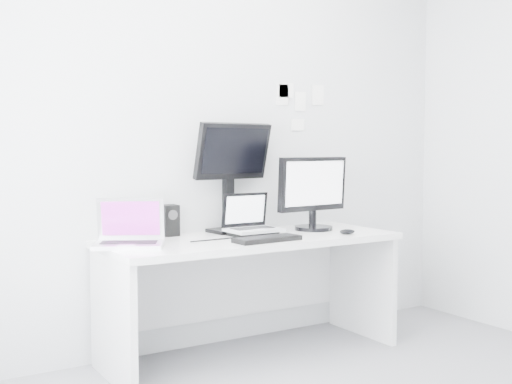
{
  "coord_description": "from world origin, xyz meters",
  "views": [
    {
      "loc": [
        -2.0,
        -2.06,
        1.27
      ],
      "look_at": [
        0.02,
        1.23,
        1.0
      ],
      "focal_mm": 45.47,
      "sensor_mm": 36.0,
      "label": 1
    }
  ],
  "objects": [
    {
      "name": "back_wall",
      "position": [
        0.0,
        1.6,
        1.35
      ],
      "size": [
        3.6,
        0.0,
        3.6
      ],
      "primitive_type": "plane",
      "rotation": [
        1.57,
        0.0,
        0.0
      ],
      "color": "silver",
      "rests_on": "ground"
    },
    {
      "name": "desk",
      "position": [
        0.0,
        1.25,
        0.36
      ],
      "size": [
        1.8,
        0.7,
        0.73
      ],
      "primitive_type": "cube",
      "color": "white",
      "rests_on": "ground"
    },
    {
      "name": "macbook",
      "position": [
        -0.78,
        1.25,
        0.87
      ],
      "size": [
        0.45,
        0.41,
        0.27
      ],
      "primitive_type": "cube",
      "rotation": [
        0.0,
        0.0,
        -0.48
      ],
      "color": "silver",
      "rests_on": "desk"
    },
    {
      "name": "speaker",
      "position": [
        -0.41,
        1.54,
        0.82
      ],
      "size": [
        0.11,
        0.11,
        0.19
      ],
      "primitive_type": "cube",
      "rotation": [
        0.0,
        0.0,
        0.23
      ],
      "color": "black",
      "rests_on": "desk"
    },
    {
      "name": "dell_laptop",
      "position": [
        0.03,
        1.28,
        0.86
      ],
      "size": [
        0.33,
        0.26,
        0.26
      ],
      "primitive_type": "cube",
      "rotation": [
        0.0,
        0.0,
        0.03
      ],
      "color": "silver",
      "rests_on": "desk"
    },
    {
      "name": "rear_monitor",
      "position": [
        0.0,
        1.5,
        1.08
      ],
      "size": [
        0.54,
        0.24,
        0.71
      ],
      "primitive_type": "cube",
      "rotation": [
        0.0,
        0.0,
        0.11
      ],
      "color": "black",
      "rests_on": "desk"
    },
    {
      "name": "samsung_monitor",
      "position": [
        0.51,
        1.31,
        0.98
      ],
      "size": [
        0.56,
        0.29,
        0.49
      ],
      "primitive_type": "cube",
      "rotation": [
        0.0,
        0.0,
        0.09
      ],
      "color": "black",
      "rests_on": "desk"
    },
    {
      "name": "keyboard",
      "position": [
        -0.02,
        1.04,
        0.74
      ],
      "size": [
        0.41,
        0.17,
        0.03
      ],
      "primitive_type": "cube",
      "rotation": [
        0.0,
        0.0,
        0.06
      ],
      "color": "black",
      "rests_on": "desk"
    },
    {
      "name": "mouse",
      "position": [
        0.56,
        1.03,
        0.75
      ],
      "size": [
        0.11,
        0.08,
        0.03
      ],
      "primitive_type": "ellipsoid",
      "rotation": [
        0.0,
        0.0,
        -0.16
      ],
      "color": "black",
      "rests_on": "desk"
    },
    {
      "name": "wall_note_0",
      "position": [
        0.45,
        1.59,
        1.62
      ],
      "size": [
        0.1,
        0.0,
        0.14
      ],
      "primitive_type": "cube",
      "color": "white",
      "rests_on": "back_wall"
    },
    {
      "name": "wall_note_1",
      "position": [
        0.6,
        1.59,
        1.58
      ],
      "size": [
        0.09,
        0.0,
        0.13
      ],
      "primitive_type": "cube",
      "color": "white",
      "rests_on": "back_wall"
    },
    {
      "name": "wall_note_2",
      "position": [
        0.75,
        1.59,
        1.63
      ],
      "size": [
        0.1,
        0.0,
        0.14
      ],
      "primitive_type": "cube",
      "color": "white",
      "rests_on": "back_wall"
    },
    {
      "name": "wall_note_3",
      "position": [
        0.58,
        1.59,
        1.42
      ],
      "size": [
        0.11,
        0.0,
        0.08
      ],
      "primitive_type": "cube",
      "color": "white",
      "rests_on": "back_wall"
    },
    {
      "name": "wall_note_4",
      "position": [
        0.48,
        1.59,
        1.65
      ],
      "size": [
        0.12,
        0.0,
        0.1
      ],
      "primitive_type": "cube",
      "color": "white",
      "rests_on": "back_wall"
    }
  ]
}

